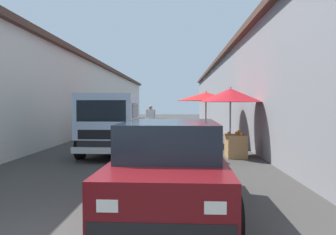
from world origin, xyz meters
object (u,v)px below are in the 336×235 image
at_px(vendor_by_crates, 151,118).
at_px(parked_scooter, 104,128).
at_px(plastic_stool, 214,152).
at_px(fruit_stall_near_right, 231,104).
at_px(hatchback_car, 170,165).
at_px(delivery_truck, 112,125).
at_px(fruit_stall_far_right, 206,104).
at_px(fruit_stall_far_left, 112,107).

height_order(vendor_by_crates, parked_scooter, vendor_by_crates).
height_order(parked_scooter, plastic_stool, parked_scooter).
height_order(fruit_stall_near_right, hatchback_car, fruit_stall_near_right).
bearing_deg(delivery_truck, fruit_stall_far_right, -46.47).
xyz_separation_m(fruit_stall_far_right, plastic_stool, (-4.40, 0.13, -1.44)).
bearing_deg(vendor_by_crates, plastic_stool, -164.38).
bearing_deg(fruit_stall_far_right, hatchback_car, 171.52).
xyz_separation_m(fruit_stall_far_left, delivery_truck, (-5.20, -1.02, -0.58)).
relative_size(fruit_stall_far_left, fruit_stall_far_right, 0.92).
distance_m(fruit_stall_near_right, fruit_stall_far_right, 3.14).
relative_size(hatchback_car, parked_scooter, 2.38).
bearing_deg(fruit_stall_far_left, fruit_stall_near_right, -135.29).
relative_size(fruit_stall_far_right, delivery_truck, 0.51).
xyz_separation_m(parked_scooter, plastic_stool, (-8.66, -5.21, -0.12)).
bearing_deg(fruit_stall_far_right, delivery_truck, 133.53).
relative_size(fruit_stall_far_right, hatchback_car, 0.64).
distance_m(fruit_stall_near_right, fruit_stall_far_left, 7.11).
xyz_separation_m(delivery_truck, parked_scooter, (7.49, 1.94, -0.59)).
bearing_deg(hatchback_car, delivery_truck, 20.19).
bearing_deg(delivery_truck, vendor_by_crates, -3.88).
xyz_separation_m(vendor_by_crates, parked_scooter, (-1.00, 2.51, -0.54)).
bearing_deg(parked_scooter, delivery_truck, -165.48).
distance_m(fruit_stall_far_left, parked_scooter, 2.73).
relative_size(delivery_truck, plastic_stool, 11.43).
height_order(fruit_stall_far_right, vendor_by_crates, fruit_stall_far_right).
height_order(fruit_stall_far_left, fruit_stall_far_right, fruit_stall_far_right).
relative_size(fruit_stall_near_right, fruit_stall_far_left, 1.02).
distance_m(fruit_stall_far_left, vendor_by_crates, 3.71).
relative_size(hatchback_car, plastic_stool, 9.09).
bearing_deg(plastic_stool, parked_scooter, 31.06).
distance_m(delivery_truck, vendor_by_crates, 8.51).
relative_size(fruit_stall_far_right, vendor_by_crates, 1.49).
relative_size(hatchback_car, vendor_by_crates, 2.33).
height_order(hatchback_car, vendor_by_crates, vendor_by_crates).
relative_size(fruit_stall_far_right, plastic_stool, 5.79).
xyz_separation_m(fruit_stall_near_right, fruit_stall_far_left, (5.05, 5.00, -0.14)).
height_order(fruit_stall_near_right, vendor_by_crates, fruit_stall_near_right).
relative_size(delivery_truck, parked_scooter, 2.99).
relative_size(fruit_stall_far_left, parked_scooter, 1.40).
distance_m(fruit_stall_far_left, plastic_stool, 7.79).
bearing_deg(fruit_stall_far_left, vendor_by_crates, -25.93).
relative_size(fruit_stall_near_right, vendor_by_crates, 1.39).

